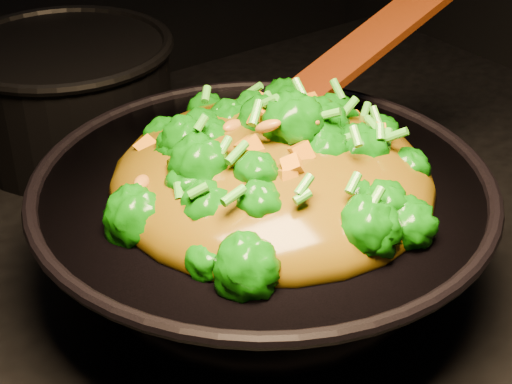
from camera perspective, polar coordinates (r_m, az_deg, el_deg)
wok at (r=0.75m, az=0.45°, el=-3.12°), size 0.43×0.43×0.12m
stir_fry at (r=0.69m, az=1.21°, el=3.99°), size 0.38×0.38×0.10m
spatula at (r=0.81m, az=5.61°, el=8.75°), size 0.31×0.05×0.13m
back_pot at (r=1.01m, az=-13.39°, el=6.84°), size 0.31×0.31×0.14m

